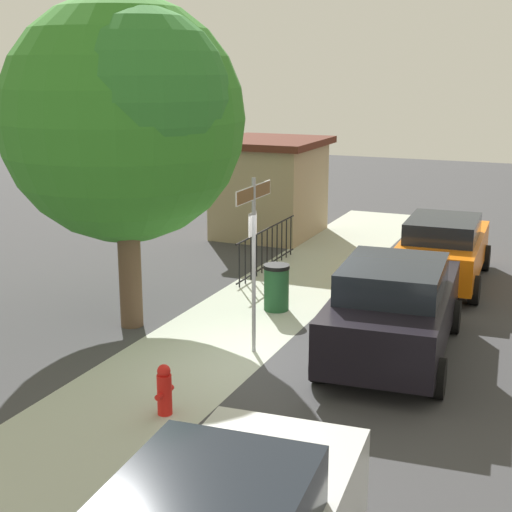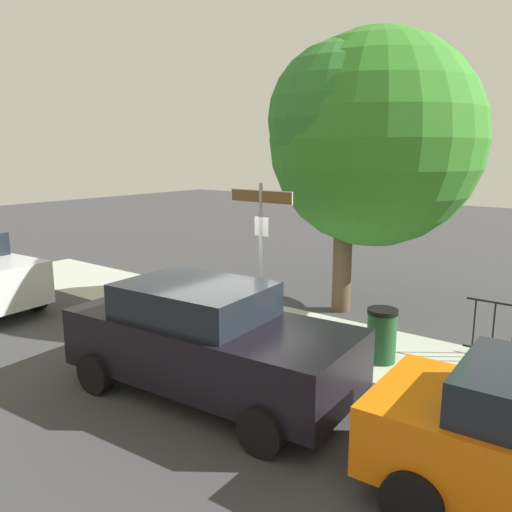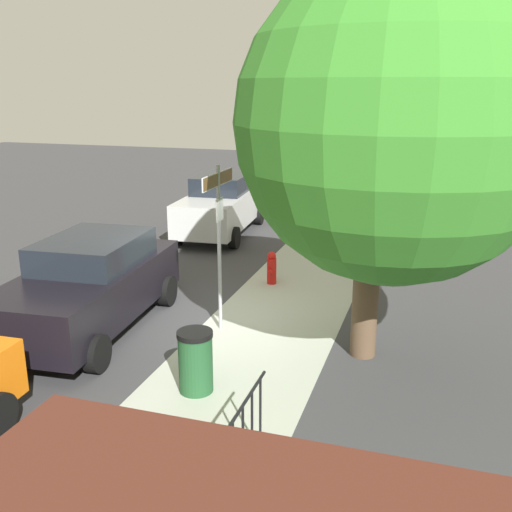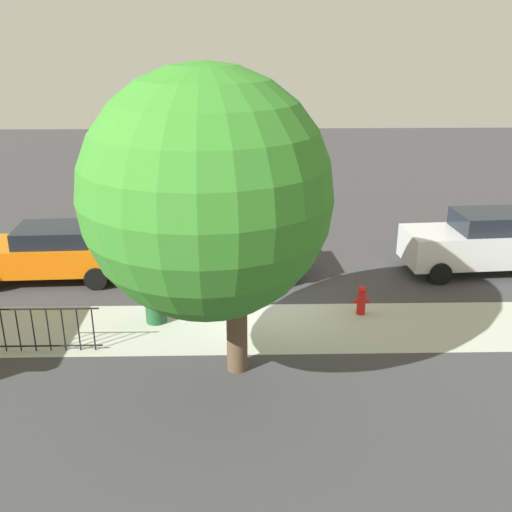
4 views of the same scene
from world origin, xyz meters
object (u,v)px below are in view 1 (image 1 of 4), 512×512
Objects in this scene: car_black at (394,308)px; utility_shed at (270,186)px; car_orange at (443,249)px; fire_hydrant at (164,390)px; street_sign at (254,230)px; trash_bin at (276,287)px; shade_tree at (125,115)px.

utility_shed reaches higher than car_black.
car_orange is 8.99m from fire_hydrant.
street_sign reaches higher than fire_hydrant.
fire_hydrant is (-3.58, 2.54, -0.51)m from car_black.
trash_bin is (-3.43, 2.83, -0.33)m from car_orange.
car_orange is at bearing -45.82° from shade_tree.
street_sign reaches higher than utility_shed.
utility_shed is (3.30, 5.73, 0.64)m from car_orange.
street_sign is 0.67× the size of car_black.
utility_shed is (9.08, 3.40, -0.76)m from street_sign.
street_sign is 3.55m from shade_tree.
trash_bin is (-6.73, -2.90, -0.97)m from utility_shed.
shade_tree is 1.36× the size of car_black.
fire_hydrant is (-2.84, 0.20, -1.84)m from street_sign.
street_sign is 3.21× the size of trash_bin.
utility_shed reaches higher than car_orange.
shade_tree reaches higher than car_black.
street_sign reaches higher than car_black.
car_orange is (5.78, -2.33, -1.40)m from street_sign.
car_black is 5.04m from car_orange.
fire_hydrant is at bearing -176.69° from trash_bin.
car_black is at bearing 177.63° from car_orange.
shade_tree reaches higher than fire_hydrant.
shade_tree is (0.65, 2.95, 1.86)m from street_sign.
utility_shed is (8.34, 5.74, 0.57)m from car_black.
car_black is (0.09, -5.29, -3.19)m from shade_tree.
car_black reaches higher than trash_bin.
car_orange is 4.46m from trash_bin.
utility_shed is (8.43, 0.45, -2.62)m from shade_tree.
street_sign is 0.49× the size of shade_tree.
car_black is 1.05× the size of car_orange.
shade_tree reaches higher than utility_shed.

